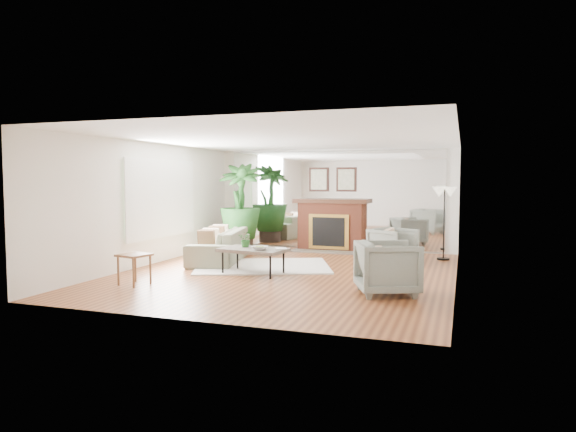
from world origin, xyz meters
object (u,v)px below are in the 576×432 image
at_px(armchair_back, 393,245).
at_px(potted_ficus, 240,204).
at_px(side_table, 134,259).
at_px(floor_lamp, 445,198).
at_px(fireplace, 331,224).
at_px(sofa, 220,245).
at_px(armchair_front, 388,268).
at_px(coffee_table, 253,251).

height_order(armchair_back, potted_ficus, potted_ficus).
bearing_deg(potted_ficus, side_table, -89.72).
bearing_deg(floor_lamp, fireplace, 166.16).
bearing_deg(side_table, armchair_back, 44.47).
bearing_deg(sofa, floor_lamp, 97.60).
bearing_deg(armchair_front, side_table, 77.26).
distance_m(armchair_back, floor_lamp, 1.60).
bearing_deg(side_table, coffee_table, 45.26).
bearing_deg(floor_lamp, armchair_back, -141.89).
xyz_separation_m(side_table, floor_lamp, (4.74, 4.46, 0.92)).
relative_size(armchair_back, potted_ficus, 0.38).
height_order(potted_ficus, floor_lamp, potted_ficus).
xyz_separation_m(fireplace, coffee_table, (-0.55, -3.62, -0.22)).
distance_m(fireplace, armchair_back, 2.26).
xyz_separation_m(fireplace, sofa, (-1.84, -2.40, -0.32)).
height_order(side_table, potted_ficus, potted_ficus).
height_order(sofa, armchair_back, armchair_back).
height_order(sofa, floor_lamp, floor_lamp).
bearing_deg(armchair_front, fireplace, 2.51).
xyz_separation_m(fireplace, side_table, (-2.04, -5.13, -0.23)).
bearing_deg(armchair_back, armchair_front, -143.98).
distance_m(sofa, armchair_front, 4.39).
height_order(fireplace, side_table, fireplace).
relative_size(fireplace, side_table, 3.78).
bearing_deg(coffee_table, armchair_back, 43.93).
distance_m(coffee_table, armchair_back, 3.14).
distance_m(armchair_back, potted_ficus, 3.90).
bearing_deg(potted_ficus, fireplace, 21.82).
bearing_deg(potted_ficus, armchair_back, -9.23).
height_order(armchair_front, potted_ficus, potted_ficus).
height_order(armchair_front, side_table, armchair_front).
bearing_deg(sofa, side_table, -17.62).
relative_size(potted_ficus, floor_lamp, 1.35).
height_order(fireplace, sofa, fireplace).
bearing_deg(fireplace, armchair_back, -40.10).
xyz_separation_m(armchair_front, potted_ficus, (-4.09, 3.65, 0.74)).
relative_size(sofa, armchair_back, 2.86).
distance_m(armchair_front, potted_ficus, 5.53).
distance_m(coffee_table, potted_ficus, 3.25).
relative_size(coffee_table, armchair_back, 1.60).
distance_m(fireplace, potted_ficus, 2.28).
bearing_deg(coffee_table, side_table, -134.74).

